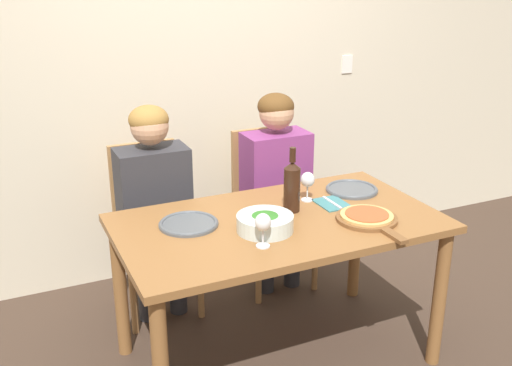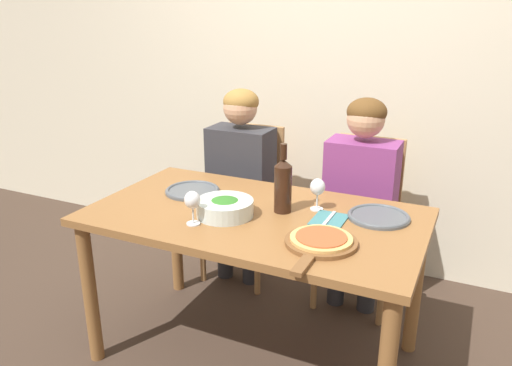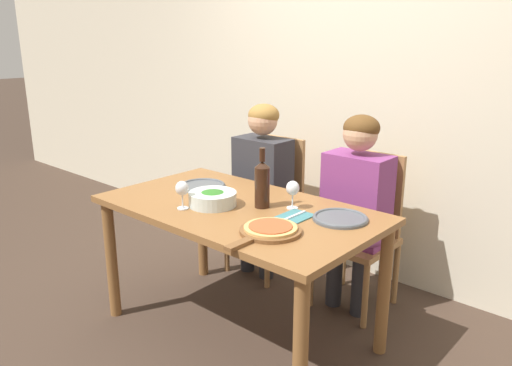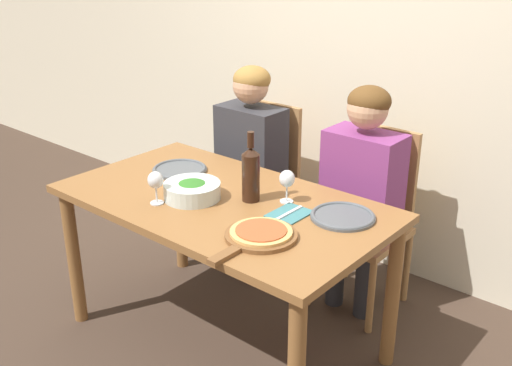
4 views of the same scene
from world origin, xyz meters
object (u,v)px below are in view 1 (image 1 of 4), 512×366
(wine_glass_right, at_px, (308,181))
(wine_bottle, at_px, (292,185))
(person_woman, at_px, (155,194))
(wine_glass_left, at_px, (263,224))
(person_man, at_px, (277,175))
(broccoli_bowl, at_px, (265,223))
(pizza_on_board, at_px, (368,218))
(dinner_plate_right, at_px, (352,189))
(fork_on_napkin, at_px, (332,203))
(chair_left, at_px, (151,224))
(dinner_plate_left, at_px, (189,223))
(chair_right, at_px, (268,204))

(wine_glass_right, bearing_deg, wine_bottle, -147.36)
(person_woman, xyz_separation_m, wine_glass_left, (0.23, -0.89, 0.14))
(person_man, relative_size, broccoli_bowl, 4.69)
(broccoli_bowl, height_order, wine_glass_left, wine_glass_left)
(wine_bottle, relative_size, wine_glass_left, 2.12)
(pizza_on_board, bearing_deg, dinner_plate_right, 67.53)
(broccoli_bowl, xyz_separation_m, fork_on_napkin, (0.44, 0.15, -0.03))
(chair_left, bearing_deg, wine_glass_left, -77.28)
(wine_bottle, relative_size, dinner_plate_left, 1.17)
(person_woman, relative_size, wine_glass_left, 8.00)
(chair_left, distance_m, person_woman, 0.25)
(dinner_plate_left, height_order, wine_glass_right, wine_glass_right)
(chair_right, distance_m, dinner_plate_right, 0.69)
(chair_right, distance_m, wine_glass_right, 0.73)
(person_man, distance_m, wine_glass_right, 0.53)
(dinner_plate_left, relative_size, wine_glass_right, 1.82)
(person_man, xyz_separation_m, fork_on_napkin, (0.01, -0.60, 0.04))
(fork_on_napkin, bearing_deg, wine_glass_right, 132.97)
(broccoli_bowl, bearing_deg, fork_on_napkin, 18.27)
(chair_left, xyz_separation_m, dinner_plate_right, (0.94, -0.60, 0.27))
(broccoli_bowl, height_order, pizza_on_board, broccoli_bowl)
(pizza_on_board, bearing_deg, wine_glass_left, -175.95)
(fork_on_napkin, bearing_deg, dinner_plate_right, 31.13)
(chair_right, bearing_deg, person_man, -90.00)
(dinner_plate_left, distance_m, fork_on_napkin, 0.74)
(broccoli_bowl, xyz_separation_m, wine_glass_left, (-0.08, -0.14, 0.07))
(person_man, relative_size, fork_on_napkin, 6.71)
(dinner_plate_right, bearing_deg, person_woman, 152.70)
(person_woman, bearing_deg, pizza_on_board, -47.18)
(wine_bottle, distance_m, fork_on_napkin, 0.26)
(wine_glass_left, relative_size, wine_glass_right, 1.00)
(person_man, relative_size, wine_glass_left, 8.00)
(dinner_plate_right, xyz_separation_m, wine_glass_left, (-0.71, -0.40, 0.10))
(chair_left, relative_size, pizza_on_board, 2.23)
(chair_right, height_order, dinner_plate_left, chair_right)
(person_woman, xyz_separation_m, person_man, (0.74, 0.00, 0.00))
(broccoli_bowl, bearing_deg, wine_glass_right, 34.45)
(broccoli_bowl, height_order, dinner_plate_right, broccoli_bowl)
(person_man, distance_m, wine_bottle, 0.65)
(chair_left, bearing_deg, person_woman, -90.00)
(wine_bottle, distance_m, dinner_plate_left, 0.53)
(person_man, xyz_separation_m, wine_glass_left, (-0.51, -0.89, 0.14))
(person_man, distance_m, broccoli_bowl, 0.87)
(dinner_plate_right, distance_m, fork_on_napkin, 0.23)
(dinner_plate_left, bearing_deg, dinner_plate_right, 4.00)
(wine_bottle, xyz_separation_m, broccoli_bowl, (-0.22, -0.15, -0.09))
(person_woman, height_order, dinner_plate_left, person_woman)
(fork_on_napkin, bearing_deg, person_woman, 141.15)
(wine_glass_right, bearing_deg, pizza_on_board, -69.23)
(chair_right, relative_size, fork_on_napkin, 5.30)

